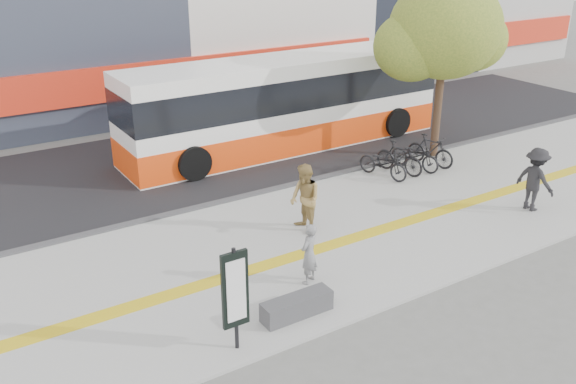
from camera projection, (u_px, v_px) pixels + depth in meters
ground at (358, 263)px, 15.55m from camera, size 120.00×120.00×0.00m
sidewalk at (323, 238)px, 16.70m from camera, size 40.00×7.00×0.08m
tactile_strip at (334, 244)px, 16.29m from camera, size 40.00×0.45×0.01m
street at (203, 158)px, 22.53m from camera, size 40.00×8.00×0.06m
curb at (258, 194)px, 19.41m from camera, size 40.00×0.25×0.14m
bench at (297, 306)px, 13.21m from camera, size 1.60×0.45×0.45m
signboard at (235, 291)px, 11.77m from camera, size 0.55×0.10×2.20m
street_tree at (442, 30)px, 21.09m from camera, size 4.40×3.80×6.31m
bus at (286, 106)px, 23.13m from camera, size 12.49×2.96×3.33m
bicycle_row at (407, 157)px, 21.01m from camera, size 3.13×1.97×1.09m
seated_woman at (309, 254)px, 14.27m from camera, size 0.64×0.56×1.48m
pedestrian_tan at (305, 199)px, 16.64m from camera, size 0.78×0.97×1.90m
pedestrian_dark at (535, 179)px, 17.97m from camera, size 0.73×1.23×1.88m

